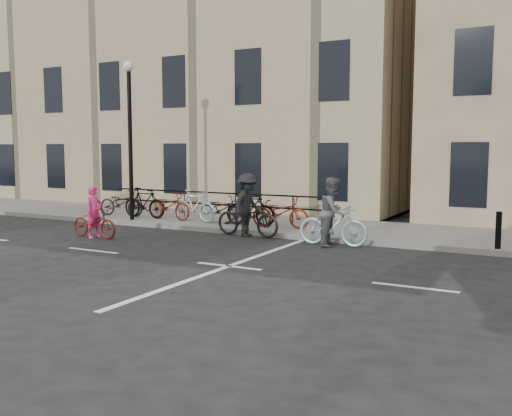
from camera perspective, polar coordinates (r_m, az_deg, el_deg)
The scene contains 9 objects.
ground at distance 12.48m, azimuth -2.71°, elevation -5.85°, with size 120.00×120.00×0.00m, color black.
sidewalk at distance 19.58m, azimuth -3.65°, elevation -1.30°, with size 46.00×4.00×0.15m, color slate.
building_west at distance 28.13m, azimuth -4.80°, elevation 11.27°, with size 20.00×10.00×10.00m, color tan.
lamp_post at distance 19.65m, azimuth -12.51°, elevation 8.57°, with size 0.36×0.36×5.28m.
bollard_east at distance 14.89m, azimuth 23.08°, elevation -2.05°, with size 0.14×0.14×0.90m, color black.
parked_bikes at distance 18.91m, azimuth -6.11°, elevation 0.14°, with size 8.30×1.23×1.05m.
cyclist_pink at distance 16.99m, azimuth -15.87°, elevation -1.15°, with size 1.70×0.67×1.49m.
cyclist_grey at distance 15.07m, azimuth 7.70°, elevation -1.02°, with size 1.89×0.90×1.81m.
cyclist_dark at distance 16.56m, azimuth -0.84°, elevation -0.37°, with size 2.11×1.23×1.84m.
Camera 1 is at (6.33, -10.45, 2.57)m, focal length 40.00 mm.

